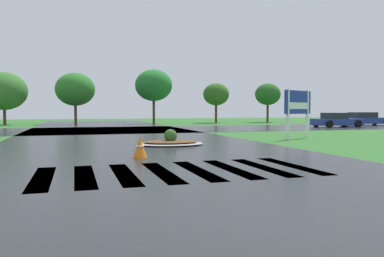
# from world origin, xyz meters

# --- Properties ---
(ground_plane) EXTENTS (120.00, 120.00, 0.10)m
(ground_plane) POSITION_xyz_m (0.00, 0.00, -0.05)
(ground_plane) COLOR #2D6628
(asphalt_roadway) EXTENTS (11.64, 80.00, 0.01)m
(asphalt_roadway) POSITION_xyz_m (0.00, 10.00, 0.00)
(asphalt_roadway) COLOR #232628
(asphalt_roadway) RESTS_ON ground
(asphalt_cross_road) EXTENTS (90.00, 10.48, 0.01)m
(asphalt_cross_road) POSITION_xyz_m (0.00, 24.74, 0.00)
(asphalt_cross_road) COLOR #232628
(asphalt_cross_road) RESTS_ON ground
(crosswalk_stripes) EXTENTS (6.75, 3.27, 0.01)m
(crosswalk_stripes) POSITION_xyz_m (0.00, 4.89, 0.00)
(crosswalk_stripes) COLOR white
(crosswalk_stripes) RESTS_ON ground
(estate_billboard) EXTENTS (2.26, 1.22, 2.55)m
(estate_billboard) POSITION_xyz_m (8.67, 13.20, 1.75)
(estate_billboard) COLOR white
(estate_billboard) RESTS_ON ground
(median_island) EXTENTS (2.83, 2.14, 0.68)m
(median_island) POSITION_xyz_m (1.47, 11.70, 0.13)
(median_island) COLOR #9E9B93
(median_island) RESTS_ON ground
(car_silver_hatch) EXTENTS (4.78, 2.56, 1.26)m
(car_silver_hatch) POSITION_xyz_m (24.68, 26.29, 0.59)
(car_silver_hatch) COLOR navy
(car_silver_hatch) RESTS_ON ground
(car_dark_suv) EXTENTS (4.29, 2.04, 1.25)m
(car_dark_suv) POSITION_xyz_m (19.32, 23.74, 0.57)
(car_dark_suv) COLOR navy
(car_dark_suv) RESTS_ON ground
(traffic_cone) EXTENTS (0.44, 0.44, 0.69)m
(traffic_cone) POSITION_xyz_m (-0.50, 7.73, 0.33)
(traffic_cone) COLOR orange
(traffic_cone) RESTS_ON ground
(background_treeline) EXTENTS (38.09, 6.39, 5.98)m
(background_treeline) POSITION_xyz_m (-2.45, 37.58, 3.72)
(background_treeline) COLOR #4C3823
(background_treeline) RESTS_ON ground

